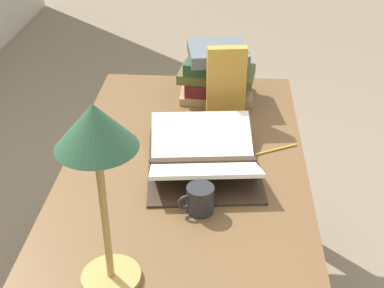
# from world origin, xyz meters

# --- Properties ---
(reading_desk) EXTENTS (1.41, 0.78, 0.73)m
(reading_desk) POSITION_xyz_m (0.00, 0.00, 0.63)
(reading_desk) COLOR brown
(reading_desk) RESTS_ON ground_plane
(open_book) EXTENTS (0.48, 0.40, 0.09)m
(open_book) POSITION_xyz_m (0.02, -0.06, 0.75)
(open_book) COLOR #38281E
(open_book) RESTS_ON reading_desk
(book_stack_tall) EXTENTS (0.25, 0.31, 0.21)m
(book_stack_tall) POSITION_xyz_m (0.51, -0.09, 0.83)
(book_stack_tall) COLOR tan
(book_stack_tall) RESTS_ON reading_desk
(book_standing_upright) EXTENTS (0.06, 0.15, 0.27)m
(book_standing_upright) POSITION_xyz_m (0.35, -0.12, 0.86)
(book_standing_upright) COLOR #BC8933
(book_standing_upright) RESTS_ON reading_desk
(reading_lamp) EXTENTS (0.18, 0.18, 0.48)m
(reading_lamp) POSITION_xyz_m (-0.50, 0.14, 1.11)
(reading_lamp) COLOR tan
(reading_lamp) RESTS_ON reading_desk
(coffee_mug) EXTENTS (0.08, 0.10, 0.08)m
(coffee_mug) POSITION_xyz_m (-0.22, -0.06, 0.77)
(coffee_mug) COLOR #28282D
(coffee_mug) RESTS_ON reading_desk
(pencil) EXTENTS (0.08, 0.15, 0.01)m
(pencil) POSITION_xyz_m (0.12, -0.30, 0.73)
(pencil) COLOR gold
(pencil) RESTS_ON reading_desk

